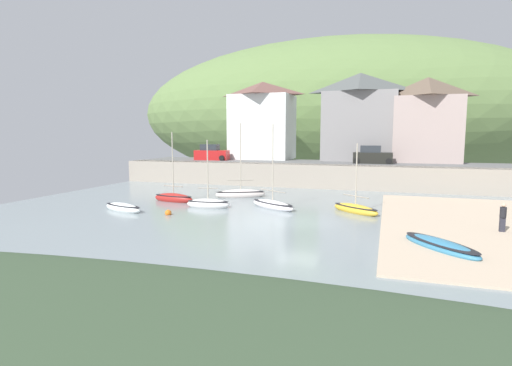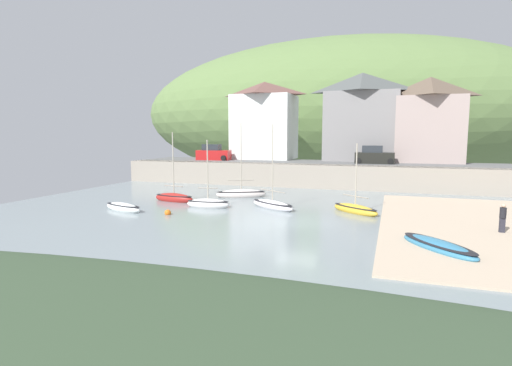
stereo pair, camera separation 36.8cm
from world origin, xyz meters
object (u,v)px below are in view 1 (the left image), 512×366
at_px(person_on_slipway, 503,216).
at_px(motorboat_with_cabin, 241,194).
at_px(waterfront_building_left, 263,120).
at_px(dinghy_open_wooden, 355,209).
at_px(sailboat_far_left, 208,204).
at_px(sailboat_nearest_shore, 440,246).
at_px(mooring_buoy, 168,213).
at_px(waterfront_building_right, 426,119).
at_px(parked_car_near_slipway, 211,153).
at_px(fishing_boat_green, 123,208).
at_px(parked_car_by_wall, 372,156).
at_px(waterfront_building_centre, 359,117).
at_px(sailboat_blue_trim, 273,204).
at_px(sailboat_tall_mast, 174,198).

bearing_deg(person_on_slipway, motorboat_with_cabin, 157.15).
bearing_deg(waterfront_building_left, motorboat_with_cabin, -79.25).
xyz_separation_m(dinghy_open_wooden, sailboat_far_left, (-10.85, -1.38, 0.03)).
distance_m(dinghy_open_wooden, sailboat_nearest_shore, 9.53).
xyz_separation_m(sailboat_far_left, mooring_buoy, (-1.40, -3.50, -0.16)).
xyz_separation_m(waterfront_building_right, parked_car_near_slipway, (-24.75, -4.50, -4.05)).
bearing_deg(fishing_boat_green, waterfront_building_left, 100.97).
xyz_separation_m(sailboat_nearest_shore, parked_car_near_slipway, (-23.28, 24.84, 3.00)).
height_order(waterfront_building_left, waterfront_building_right, waterfront_building_left).
height_order(sailboat_nearest_shore, parked_car_by_wall, parked_car_by_wall).
bearing_deg(mooring_buoy, waterfront_building_right, 54.68).
height_order(dinghy_open_wooden, mooring_buoy, dinghy_open_wooden).
bearing_deg(fishing_boat_green, waterfront_building_centre, 76.97).
relative_size(motorboat_with_cabin, sailboat_nearest_shore, 1.54).
bearing_deg(parked_car_by_wall, dinghy_open_wooden, -90.77).
distance_m(waterfront_building_centre, motorboat_with_cabin, 20.44).
distance_m(sailboat_blue_trim, person_on_slipway, 14.85).
xyz_separation_m(parked_car_by_wall, person_on_slipway, (7.84, -20.19, -2.22)).
bearing_deg(fishing_boat_green, sailboat_blue_trim, 41.03).
distance_m(waterfront_building_left, mooring_buoy, 26.91).
height_order(fishing_boat_green, motorboat_with_cabin, motorboat_with_cabin).
bearing_deg(parked_car_by_wall, waterfront_building_centre, 112.79).
bearing_deg(dinghy_open_wooden, motorboat_with_cabin, -164.07).
bearing_deg(waterfront_building_centre, parked_car_by_wall, -68.08).
bearing_deg(sailboat_far_left, fishing_boat_green, -155.76).
relative_size(waterfront_building_right, fishing_boat_green, 2.49).
bearing_deg(sailboat_tall_mast, sailboat_far_left, -14.52).
distance_m(motorboat_with_cabin, mooring_buoy, 9.25).
height_order(waterfront_building_left, fishing_boat_green, waterfront_building_left).
distance_m(waterfront_building_centre, dinghy_open_wooden, 22.32).
bearing_deg(waterfront_building_right, motorboat_with_cabin, -134.08).
bearing_deg(sailboat_blue_trim, fishing_boat_green, -122.52).
bearing_deg(sailboat_blue_trim, sailboat_tall_mast, -148.85).
bearing_deg(parked_car_near_slipway, waterfront_building_right, 4.41).
distance_m(waterfront_building_right, sailboat_far_left, 28.93).
bearing_deg(mooring_buoy, sailboat_blue_trim, 37.55).
height_order(waterfront_building_left, sailboat_far_left, waterfront_building_left).
distance_m(waterfront_building_left, parked_car_by_wall, 15.21).
bearing_deg(parked_car_near_slipway, sailboat_nearest_shore, -52.76).
bearing_deg(mooring_buoy, person_on_slipway, 3.35).
xyz_separation_m(waterfront_building_centre, sailboat_tall_mast, (-13.39, -20.81, -7.36)).
bearing_deg(person_on_slipway, sailboat_nearest_shore, -128.44).
relative_size(waterfront_building_centre, parked_car_near_slipway, 2.43).
height_order(sailboat_blue_trim, mooring_buoy, sailboat_blue_trim).
bearing_deg(waterfront_building_left, sailboat_blue_trim, -70.82).
xyz_separation_m(sailboat_nearest_shore, mooring_buoy, (-16.88, 3.45, -0.07)).
xyz_separation_m(parked_car_near_slipway, mooring_buoy, (6.40, -21.39, -3.07)).
bearing_deg(dinghy_open_wooden, sailboat_tall_mast, -142.82).
distance_m(sailboat_nearest_shore, parked_car_near_slipway, 34.18).
distance_m(dinghy_open_wooden, person_on_slipway, 9.12).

